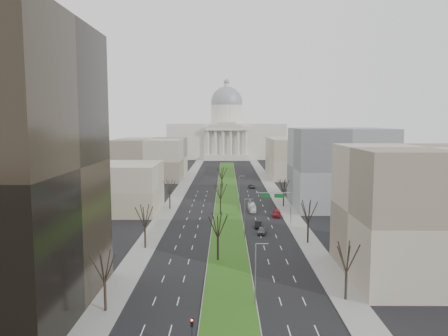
{
  "coord_description": "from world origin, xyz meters",
  "views": [
    {
      "loc": [
        -0.48,
        -39.95,
        26.43
      ],
      "look_at": [
        -1.15,
        108.48,
        10.14
      ],
      "focal_mm": 35.0,
      "sensor_mm": 36.0,
      "label": 1
    }
  ],
  "objects_px": {
    "car_red": "(277,214)",
    "box_van": "(252,207)",
    "car_grey_near": "(262,231)",
    "car_grey_far": "(252,186)",
    "car_black": "(258,224)"
  },
  "relations": [
    {
      "from": "car_grey_near",
      "to": "car_black",
      "type": "bearing_deg",
      "value": 103.06
    },
    {
      "from": "car_grey_near",
      "to": "box_van",
      "type": "xyz_separation_m",
      "value": [
        -0.84,
        25.62,
        0.35
      ]
    },
    {
      "from": "car_grey_near",
      "to": "box_van",
      "type": "relative_size",
      "value": 0.56
    },
    {
      "from": "car_black",
      "to": "car_red",
      "type": "xyz_separation_m",
      "value": [
        5.98,
        12.46,
        0.06
      ]
    },
    {
      "from": "car_grey_far",
      "to": "box_van",
      "type": "height_order",
      "value": "box_van"
    },
    {
      "from": "car_grey_near",
      "to": "car_black",
      "type": "xyz_separation_m",
      "value": [
        -0.42,
        6.11,
        -0.01
      ]
    },
    {
      "from": "car_black",
      "to": "car_grey_far",
      "type": "distance_m",
      "value": 63.51
    },
    {
      "from": "car_grey_near",
      "to": "car_black",
      "type": "distance_m",
      "value": 6.12
    },
    {
      "from": "car_red",
      "to": "car_grey_near",
      "type": "bearing_deg",
      "value": -99.64
    },
    {
      "from": "car_black",
      "to": "box_van",
      "type": "relative_size",
      "value": 0.57
    },
    {
      "from": "car_black",
      "to": "box_van",
      "type": "bearing_deg",
      "value": 96.38
    },
    {
      "from": "car_black",
      "to": "car_grey_far",
      "type": "height_order",
      "value": "car_black"
    },
    {
      "from": "car_grey_near",
      "to": "car_grey_far",
      "type": "relative_size",
      "value": 0.94
    },
    {
      "from": "box_van",
      "to": "car_grey_far",
      "type": "bearing_deg",
      "value": 86.2
    },
    {
      "from": "car_red",
      "to": "box_van",
      "type": "height_order",
      "value": "box_van"
    }
  ]
}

